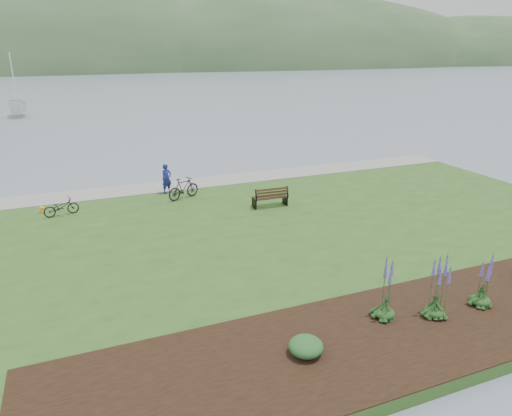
% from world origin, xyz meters
% --- Properties ---
extents(ground, '(600.00, 600.00, 0.00)m').
position_xyz_m(ground, '(0.00, 0.00, 0.00)').
color(ground, slate).
rests_on(ground, ground).
extents(lawn, '(34.00, 20.00, 0.40)m').
position_xyz_m(lawn, '(0.00, -2.00, 0.20)').
color(lawn, '#2A501C').
rests_on(lawn, ground).
extents(shoreline_path, '(34.00, 2.20, 0.03)m').
position_xyz_m(shoreline_path, '(0.00, 6.90, 0.42)').
color(shoreline_path, gray).
rests_on(shoreline_path, lawn).
extents(garden_bed, '(24.00, 4.40, 0.04)m').
position_xyz_m(garden_bed, '(3.00, -9.80, 0.42)').
color(garden_bed, black).
rests_on(garden_bed, lawn).
extents(far_hillside, '(580.00, 80.00, 38.00)m').
position_xyz_m(far_hillside, '(20.00, 170.00, 0.00)').
color(far_hillside, '#31512D').
rests_on(far_hillside, ground).
extents(park_bench, '(1.77, 0.77, 1.08)m').
position_xyz_m(park_bench, '(2.06, 1.37, 0.94)').
color(park_bench, '#302112').
rests_on(park_bench, lawn).
extents(person, '(0.84, 0.73, 1.95)m').
position_xyz_m(person, '(-2.33, 5.56, 1.37)').
color(person, navy).
rests_on(person, lawn).
extents(bicycle_a, '(0.92, 1.71, 0.85)m').
position_xyz_m(bicycle_a, '(-7.74, 3.96, 0.82)').
color(bicycle_a, black).
rests_on(bicycle_a, lawn).
extents(bicycle_b, '(1.25, 1.97, 1.15)m').
position_xyz_m(bicycle_b, '(-1.70, 4.29, 0.97)').
color(bicycle_b, black).
rests_on(bicycle_b, lawn).
extents(sailboat, '(9.80, 9.96, 23.98)m').
position_xyz_m(sailboat, '(-12.66, 44.85, 0.00)').
color(sailboat, silver).
rests_on(sailboat, ground).
extents(pannier, '(0.18, 0.27, 0.29)m').
position_xyz_m(pannier, '(-8.63, 4.73, 0.54)').
color(pannier, orange).
rests_on(pannier, lawn).
extents(echium_0, '(0.62, 0.62, 2.19)m').
position_xyz_m(echium_0, '(2.58, -9.63, 1.38)').
color(echium_0, '#173C15').
rests_on(echium_0, garden_bed).
extents(echium_1, '(0.62, 0.62, 1.81)m').
position_xyz_m(echium_1, '(4.36, -9.67, 1.11)').
color(echium_1, '#173C15').
rests_on(echium_1, garden_bed).
extents(echium_4, '(0.62, 0.62, 2.35)m').
position_xyz_m(echium_4, '(1.15, -9.15, 1.34)').
color(echium_4, '#173C15').
rests_on(echium_4, garden_bed).
extents(shrub_0, '(0.92, 0.92, 0.46)m').
position_xyz_m(shrub_0, '(-1.81, -9.80, 0.67)').
color(shrub_0, '#1E4C21').
rests_on(shrub_0, garden_bed).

